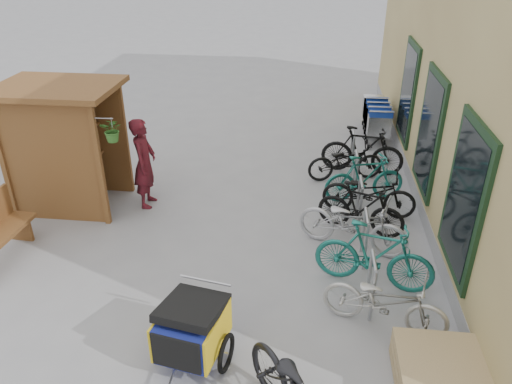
# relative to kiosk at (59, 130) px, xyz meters

# --- Properties ---
(ground) EXTENTS (80.00, 80.00, 0.00)m
(ground) POSITION_rel_kiosk_xyz_m (3.28, -2.47, -1.55)
(ground) COLOR #99999C
(kiosk) EXTENTS (2.49, 1.65, 2.40)m
(kiosk) POSITION_rel_kiosk_xyz_m (0.00, 0.00, 0.00)
(kiosk) COLOR brown
(kiosk) RESTS_ON ground
(bike_rack) EXTENTS (0.05, 5.35, 0.86)m
(bike_rack) POSITION_rel_kiosk_xyz_m (5.58, -0.07, -1.04)
(bike_rack) COLOR #A5A8AD
(bike_rack) RESTS_ON ground
(pallet_stack) EXTENTS (1.00, 1.20, 0.40)m
(pallet_stack) POSITION_rel_kiosk_xyz_m (6.28, -3.87, -1.34)
(pallet_stack) COLOR tan
(pallet_stack) RESTS_ON ground
(shopping_carts) EXTENTS (0.58, 1.95, 1.04)m
(shopping_carts) POSITION_rel_kiosk_xyz_m (6.28, 4.32, -0.95)
(shopping_carts) COLOR silver
(shopping_carts) RESTS_ON ground
(child_trailer) EXTENTS (1.02, 1.63, 0.94)m
(child_trailer) POSITION_rel_kiosk_xyz_m (3.30, -3.69, -1.03)
(child_trailer) COLOR navy
(child_trailer) RESTS_ON ground
(person_kiosk) EXTENTS (0.45, 0.66, 1.78)m
(person_kiosk) POSITION_rel_kiosk_xyz_m (1.50, 0.16, -0.66)
(person_kiosk) COLOR maroon
(person_kiosk) RESTS_ON ground
(bike_0) EXTENTS (1.79, 1.04, 0.89)m
(bike_0) POSITION_rel_kiosk_xyz_m (5.73, -2.82, -1.11)
(bike_0) COLOR #B1B0AD
(bike_0) RESTS_ON ground
(bike_1) EXTENTS (1.86, 0.90, 1.08)m
(bike_1) POSITION_rel_kiosk_xyz_m (5.66, -1.91, -1.01)
(bike_1) COLOR #1C7267
(bike_1) RESTS_ON ground
(bike_2) EXTENTS (2.00, 1.24, 0.99)m
(bike_2) POSITION_rel_kiosk_xyz_m (5.41, -0.94, -1.06)
(bike_2) COLOR #AAAAAF
(bike_2) RESTS_ON ground
(bike_3) EXTENTS (1.64, 0.95, 0.95)m
(bike_3) POSITION_rel_kiosk_xyz_m (5.58, -0.39, -1.08)
(bike_3) COLOR black
(bike_3) RESTS_ON ground
(bike_4) EXTENTS (1.81, 0.87, 0.91)m
(bike_4) POSITION_rel_kiosk_xyz_m (5.77, 0.26, -1.09)
(bike_4) COLOR black
(bike_4) RESTS_ON ground
(bike_5) EXTENTS (1.68, 0.86, 0.97)m
(bike_5) POSITION_rel_kiosk_xyz_m (5.73, 0.81, -1.07)
(bike_5) COLOR #1C7267
(bike_5) RESTS_ON ground
(bike_6) EXTENTS (1.73, 0.96, 0.86)m
(bike_6) POSITION_rel_kiosk_xyz_m (5.40, 1.71, -1.12)
(bike_6) COLOR black
(bike_6) RESTS_ON ground
(bike_7) EXTENTS (1.85, 0.77, 1.08)m
(bike_7) POSITION_rel_kiosk_xyz_m (5.78, 2.08, -1.01)
(bike_7) COLOR black
(bike_7) RESTS_ON ground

